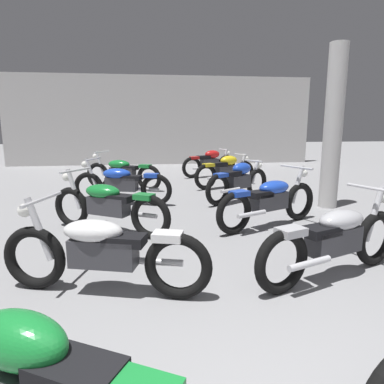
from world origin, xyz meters
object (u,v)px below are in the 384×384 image
(motorcycle_right_row_5, at_px, (210,162))
(motorcycle_left_row_3, at_px, (121,183))
(motorcycle_right_row_2, at_px, (270,200))
(motorcycle_right_row_3, at_px, (239,181))
(motorcycle_right_row_1, at_px, (335,239))
(motorcycle_left_row_2, at_px, (108,205))
(motorcycle_left_row_1, at_px, (102,251))
(motorcycle_left_row_4, at_px, (122,172))
(support_pillar, at_px, (333,128))
(motorcycle_right_row_4, at_px, (226,170))

(motorcycle_right_row_5, bearing_deg, motorcycle_left_row_3, -125.72)
(motorcycle_right_row_2, bearing_deg, motorcycle_right_row_3, 89.85)
(motorcycle_left_row_3, height_order, motorcycle_right_row_1, same)
(motorcycle_left_row_2, height_order, motorcycle_right_row_1, same)
(motorcycle_right_row_3, bearing_deg, motorcycle_left_row_1, -121.99)
(motorcycle_left_row_4, height_order, motorcycle_right_row_1, same)
(motorcycle_left_row_3, bearing_deg, motorcycle_left_row_4, 92.66)
(motorcycle_left_row_3, bearing_deg, motorcycle_left_row_1, -89.02)
(motorcycle_left_row_3, relative_size, motorcycle_right_row_2, 1.05)
(motorcycle_left_row_3, xyz_separation_m, motorcycle_right_row_5, (2.57, 3.58, 0.01))
(support_pillar, height_order, motorcycle_right_row_3, support_pillar)
(motorcycle_right_row_3, xyz_separation_m, motorcycle_right_row_4, (0.11, 1.69, 0.00))
(motorcycle_left_row_4, distance_m, motorcycle_right_row_1, 6.26)
(motorcycle_right_row_1, bearing_deg, motorcycle_right_row_3, 90.13)
(motorcycle_left_row_1, bearing_deg, motorcycle_left_row_4, 91.49)
(motorcycle_left_row_2, xyz_separation_m, motorcycle_left_row_3, (0.08, 1.96, 0.00))
(motorcycle_left_row_2, distance_m, motorcycle_right_row_2, 2.61)
(support_pillar, bearing_deg, motorcycle_left_row_3, 169.19)
(motorcycle_left_row_4, height_order, motorcycle_right_row_2, same)
(motorcycle_left_row_4, relative_size, motorcycle_right_row_4, 1.08)
(motorcycle_left_row_3, height_order, motorcycle_right_row_2, same)
(motorcycle_right_row_4, bearing_deg, motorcycle_right_row_1, -91.03)
(motorcycle_right_row_2, xyz_separation_m, motorcycle_right_row_3, (0.01, 1.95, 0.01))
(motorcycle_right_row_5, bearing_deg, motorcycle_right_row_1, -90.18)
(motorcycle_left_row_2, distance_m, motorcycle_left_row_3, 1.96)
(motorcycle_right_row_4, bearing_deg, motorcycle_right_row_2, -91.81)
(motorcycle_left_row_2, relative_size, motorcycle_right_row_5, 1.01)
(support_pillar, bearing_deg, motorcycle_left_row_4, 149.52)
(motorcycle_left_row_2, relative_size, motorcycle_left_row_3, 0.91)
(motorcycle_left_row_2, relative_size, motorcycle_right_row_2, 0.95)
(motorcycle_right_row_2, distance_m, motorcycle_right_row_3, 1.95)
(motorcycle_left_row_3, distance_m, motorcycle_right_row_1, 4.70)
(support_pillar, distance_m, motorcycle_right_row_1, 3.74)
(motorcycle_right_row_2, xyz_separation_m, motorcycle_right_row_5, (0.04, 5.56, 0.01))
(motorcycle_right_row_1, distance_m, motorcycle_right_row_4, 5.61)
(motorcycle_right_row_1, bearing_deg, motorcycle_right_row_5, 89.82)
(motorcycle_left_row_2, xyz_separation_m, motorcycle_right_row_3, (2.62, 1.93, 0.01))
(motorcycle_left_row_1, distance_m, motorcycle_right_row_1, 2.48)
(motorcycle_right_row_1, bearing_deg, motorcycle_right_row_2, 90.40)
(motorcycle_right_row_2, bearing_deg, motorcycle_left_row_3, 142.00)
(motorcycle_left_row_4, xyz_separation_m, motorcycle_right_row_1, (2.63, -5.68, 0.00))
(motorcycle_right_row_3, bearing_deg, motorcycle_right_row_5, 89.49)
(motorcycle_left_row_1, bearing_deg, motorcycle_left_row_3, 90.98)
(motorcycle_right_row_4, bearing_deg, motorcycle_left_row_1, -114.58)
(motorcycle_left_row_1, distance_m, motorcycle_left_row_3, 3.99)
(support_pillar, height_order, motorcycle_right_row_4, support_pillar)
(motorcycle_right_row_1, height_order, motorcycle_right_row_3, motorcycle_right_row_1)
(motorcycle_left_row_1, xyz_separation_m, motorcycle_right_row_3, (2.47, 3.96, 0.01))
(motorcycle_left_row_3, bearing_deg, motorcycle_left_row_2, -92.30)
(motorcycle_left_row_1, distance_m, motorcycle_right_row_2, 3.18)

